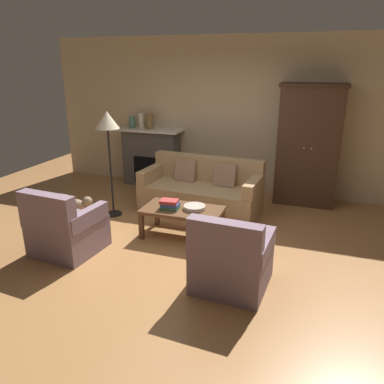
% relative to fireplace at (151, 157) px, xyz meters
% --- Properties ---
extents(ground_plane, '(9.60, 9.60, 0.00)m').
position_rel_fireplace_xyz_m(ground_plane, '(1.55, -2.30, -0.57)').
color(ground_plane, '#B27A47').
extents(back_wall, '(7.20, 0.10, 2.80)m').
position_rel_fireplace_xyz_m(back_wall, '(1.55, 0.25, 0.83)').
color(back_wall, beige).
rests_on(back_wall, ground).
extents(fireplace, '(1.26, 0.48, 1.12)m').
position_rel_fireplace_xyz_m(fireplace, '(0.00, 0.00, 0.00)').
color(fireplace, '#4C4947').
rests_on(fireplace, ground).
extents(armoire, '(1.06, 0.57, 2.02)m').
position_rel_fireplace_xyz_m(armoire, '(2.95, -0.08, 0.44)').
color(armoire, '#472D1E').
rests_on(armoire, ground).
extents(couch, '(1.98, 0.99, 0.86)m').
position_rel_fireplace_xyz_m(couch, '(1.38, -1.04, -0.25)').
color(couch, tan).
rests_on(couch, ground).
extents(coffee_table, '(1.10, 0.60, 0.42)m').
position_rel_fireplace_xyz_m(coffee_table, '(1.43, -2.07, -0.20)').
color(coffee_table, brown).
rests_on(coffee_table, ground).
extents(fruit_bowl, '(0.30, 0.30, 0.05)m').
position_rel_fireplace_xyz_m(fruit_bowl, '(1.60, -2.04, -0.12)').
color(fruit_bowl, beige).
rests_on(fruit_bowl, coffee_table).
extents(book_stack, '(0.27, 0.20, 0.13)m').
position_rel_fireplace_xyz_m(book_stack, '(1.28, -2.15, -0.08)').
color(book_stack, '#427A4C').
rests_on(book_stack, coffee_table).
extents(mantel_vase_jade, '(0.12, 0.12, 0.23)m').
position_rel_fireplace_xyz_m(mantel_vase_jade, '(-0.38, -0.02, 0.67)').
color(mantel_vase_jade, slate).
rests_on(mantel_vase_jade, fireplace).
extents(mantel_vase_cream, '(0.12, 0.12, 0.29)m').
position_rel_fireplace_xyz_m(mantel_vase_cream, '(-0.18, -0.02, 0.70)').
color(mantel_vase_cream, beige).
rests_on(mantel_vase_cream, fireplace).
extents(mantel_vase_bronze, '(0.15, 0.15, 0.28)m').
position_rel_fireplace_xyz_m(mantel_vase_bronze, '(0.00, -0.02, 0.69)').
color(mantel_vase_bronze, olive).
rests_on(mantel_vase_bronze, fireplace).
extents(armchair_near_left, '(0.83, 0.83, 0.88)m').
position_rel_fireplace_xyz_m(armchair_near_left, '(0.19, -3.00, -0.25)').
color(armchair_near_left, gray).
rests_on(armchair_near_left, ground).
extents(armchair_near_right, '(0.82, 0.81, 0.88)m').
position_rel_fireplace_xyz_m(armchair_near_right, '(2.37, -3.09, -0.25)').
color(armchair_near_right, gray).
rests_on(armchair_near_right, ground).
extents(floor_lamp, '(0.36, 0.36, 1.65)m').
position_rel_fireplace_xyz_m(floor_lamp, '(0.09, -1.68, 0.86)').
color(floor_lamp, black).
rests_on(floor_lamp, ground).
extents(dog, '(0.52, 0.36, 0.39)m').
position_rel_fireplace_xyz_m(dog, '(-0.34, -2.10, -0.32)').
color(dog, gray).
rests_on(dog, ground).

